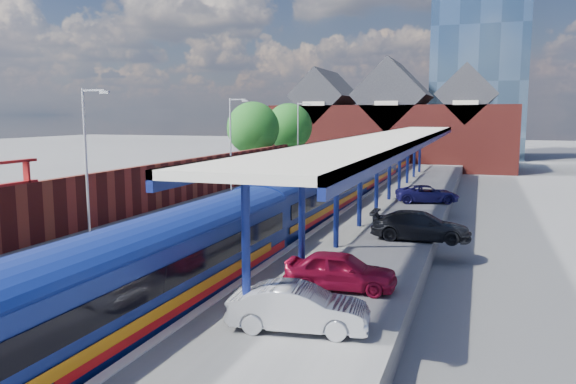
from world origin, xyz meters
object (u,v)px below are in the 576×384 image
Objects in this scene: lamp_post_c at (232,140)px; parked_car_dark at (421,226)px; lamp_post_d at (299,133)px; parked_car_silver at (299,308)px; lamp_post_b at (88,154)px; parked_car_blue at (427,194)px; platform_sign at (260,169)px; parked_car_red at (341,270)px; train at (343,180)px.

lamp_post_c is 18.86m from parked_car_dark.
lamp_post_d is 1.84× the size of parked_car_silver.
lamp_post_c is (0.00, 16.00, 0.00)m from lamp_post_b.
parked_car_blue is at bearing 49.56° from lamp_post_b.
lamp_post_c reaches higher than platform_sign.
parked_car_red is at bearing 167.40° from parked_car_dark.
parked_car_silver is (4.91, -25.57, -0.50)m from train.
lamp_post_c is (-7.86, -1.86, 2.87)m from train.
parked_car_dark is 11.74m from parked_car_blue.
platform_sign reaches higher than train.
lamp_post_b is 32.00m from lamp_post_d.
lamp_post_b is at bearing 71.33° from parked_car_red.
lamp_post_d is 1.53× the size of parked_car_dark.
parked_car_dark is at bearing 167.60° from parked_car_blue.
parked_car_dark reaches higher than parked_car_red.
train is 17.61× the size of parked_car_red.
lamp_post_d is 38.21m from parked_car_red.
parked_car_silver is (12.77, -23.71, -3.37)m from lamp_post_c.
parked_car_silver is 0.83× the size of parked_car_dark.
lamp_post_c is 14.41m from parked_car_blue.
lamp_post_c is 16.00m from lamp_post_d.
train reaches higher than parked_car_dark.
lamp_post_c reaches higher than parked_car_dark.
train is 15.94× the size of parked_car_blue.
train is 17.36× the size of parked_car_silver.
lamp_post_d is 21.22m from parked_car_blue.
parked_car_dark is (1.76, 8.49, 0.03)m from parked_car_red.
parked_car_dark is (6.88, -13.15, -0.46)m from train.
parked_car_red is 0.82× the size of parked_car_dark.
parked_car_red is at bearing -76.69° from train.
parked_car_red is 0.99× the size of parked_car_silver.
platform_sign is (1.36, -14.00, -2.30)m from lamp_post_d.
platform_sign is 0.55× the size of parked_car_dark.
train is 6.52m from platform_sign.
train is at bearing 2.95° from parked_car_silver.
parked_car_blue is at bearing 1.73° from lamp_post_c.
train is 9.42× the size of lamp_post_c.
platform_sign is (-6.49, 0.14, 0.57)m from train.
lamp_post_d is 2.80× the size of platform_sign.
lamp_post_c reaches higher than parked_car_silver.
parked_car_red reaches higher than parked_car_silver.
parked_car_silver reaches higher than parked_car_blue.
lamp_post_d is at bearing 27.45° from parked_car_dark.
parked_car_red is at bearing -16.26° from lamp_post_b.
lamp_post_b reaches higher than parked_car_dark.
lamp_post_b is at bearing 50.95° from parked_car_silver.
lamp_post_b reaches higher than train.
train is 14.85m from parked_car_dark.
train is at bearing 13.34° from lamp_post_c.
lamp_post_b is 1.69× the size of parked_car_blue.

